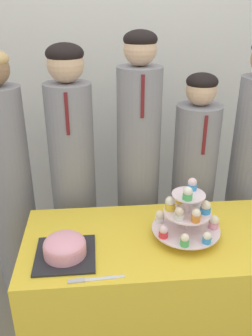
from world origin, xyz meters
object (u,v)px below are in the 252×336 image
(student_2, at_px, (138,177))
(student_4, at_px, (250,175))
(round_cake, at_px, (65,247))
(student_1, at_px, (74,183))
(cupcake_stand, at_px, (187,215))
(cake_knife, at_px, (87,280))
(student_3, at_px, (192,192))
(student_0, at_px, (11,189))

(student_2, height_order, student_4, student_2)
(round_cake, xyz_separation_m, student_1, (0.01, 0.62, -0.01))
(cupcake_stand, height_order, student_1, student_1)
(cupcake_stand, relative_size, student_4, 0.20)
(cake_knife, xyz_separation_m, student_2, (0.30, 0.78, 0.05))
(round_cake, bearing_deg, student_3, 40.35)
(student_1, distance_m, student_4, 1.08)
(round_cake, distance_m, student_3, 0.97)
(student_3, bearing_deg, round_cake, -139.65)
(cake_knife, distance_m, student_3, 1.01)
(cake_knife, height_order, cupcake_stand, cupcake_stand)
(cake_knife, xyz_separation_m, student_1, (-0.08, 0.78, 0.03))
(student_3, bearing_deg, student_4, 0.00)
(round_cake, xyz_separation_m, cupcake_stand, (0.55, 0.09, 0.08))
(student_2, bearing_deg, cake_knife, -111.04)
(student_0, distance_m, student_4, 1.44)
(cupcake_stand, distance_m, student_3, 0.59)
(round_cake, height_order, cupcake_stand, cupcake_stand)
(cake_knife, height_order, student_0, student_0)
(student_1, distance_m, student_2, 0.38)
(round_cake, relative_size, cupcake_stand, 0.82)
(student_1, relative_size, student_2, 0.96)
(cupcake_stand, bearing_deg, student_0, 149.65)
(student_0, xyz_separation_m, student_2, (0.75, 0.00, 0.04))
(cupcake_stand, distance_m, student_0, 1.06)
(student_3, bearing_deg, cupcake_stand, -108.68)
(cupcake_stand, height_order, student_0, student_0)
(cupcake_stand, distance_m, student_4, 0.76)
(round_cake, height_order, student_2, student_2)
(student_2, height_order, student_3, student_2)
(student_0, distance_m, student_2, 0.75)
(round_cake, xyz_separation_m, student_2, (0.39, 0.62, 0.01))
(round_cake, xyz_separation_m, student_0, (-0.35, 0.62, -0.04))
(student_1, xyz_separation_m, student_3, (0.72, -0.00, -0.09))
(round_cake, height_order, student_1, student_1)
(student_0, bearing_deg, round_cake, -60.31)
(cake_knife, bearing_deg, cupcake_stand, 25.41)
(student_4, bearing_deg, student_2, -180.00)
(cupcake_stand, height_order, student_4, student_4)
(round_cake, bearing_deg, student_2, 57.65)
(student_3, distance_m, student_4, 0.37)
(student_1, distance_m, student_3, 0.73)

